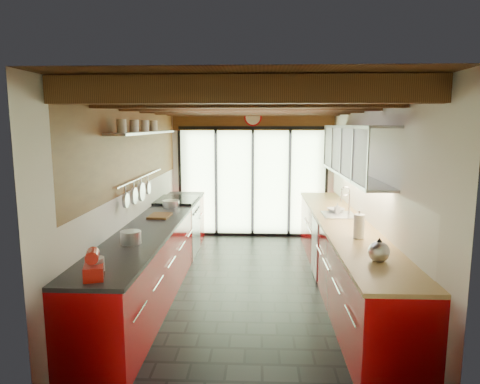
% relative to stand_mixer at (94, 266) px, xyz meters
% --- Properties ---
extents(ground, '(5.50, 5.50, 0.00)m').
position_rel_stand_mixer_xyz_m(ground, '(1.27, 2.24, -1.02)').
color(ground, black).
rests_on(ground, ground).
extents(room_shell, '(5.50, 5.50, 5.50)m').
position_rel_stand_mixer_xyz_m(room_shell, '(1.27, 2.24, 0.63)').
color(room_shell, silver).
rests_on(room_shell, ground).
extents(ceiling_beams, '(3.14, 5.06, 4.90)m').
position_rel_stand_mixer_xyz_m(ceiling_beams, '(1.27, 2.62, 1.44)').
color(ceiling_beams, '#593316').
rests_on(ceiling_beams, ground).
extents(glass_door, '(2.95, 0.10, 2.90)m').
position_rel_stand_mixer_xyz_m(glass_door, '(1.27, 4.94, 0.64)').
color(glass_door, '#C6EAAD').
rests_on(glass_door, ground).
extents(left_counter, '(0.68, 5.00, 0.92)m').
position_rel_stand_mixer_xyz_m(left_counter, '(-0.01, 2.24, -0.56)').
color(left_counter, '#A6070A').
rests_on(left_counter, ground).
extents(range_stove, '(0.66, 0.90, 0.97)m').
position_rel_stand_mixer_xyz_m(range_stove, '(-0.01, 3.69, -0.55)').
color(range_stove, silver).
rests_on(range_stove, ground).
extents(right_counter, '(0.68, 5.00, 0.92)m').
position_rel_stand_mixer_xyz_m(right_counter, '(2.54, 2.24, -0.56)').
color(right_counter, '#A6070A').
rests_on(right_counter, ground).
extents(sink_assembly, '(0.45, 0.52, 0.43)m').
position_rel_stand_mixer_xyz_m(sink_assembly, '(2.56, 2.64, -0.06)').
color(sink_assembly, silver).
rests_on(sink_assembly, right_counter).
extents(upper_cabinets_right, '(0.34, 3.00, 3.00)m').
position_rel_stand_mixer_xyz_m(upper_cabinets_right, '(2.70, 2.54, 0.83)').
color(upper_cabinets_right, silver).
rests_on(upper_cabinets_right, ground).
extents(left_wall_fixtures, '(0.28, 2.60, 0.96)m').
position_rel_stand_mixer_xyz_m(left_wall_fixtures, '(-0.20, 2.39, 0.86)').
color(left_wall_fixtures, silver).
rests_on(left_wall_fixtures, ground).
extents(stand_mixer, '(0.24, 0.31, 0.25)m').
position_rel_stand_mixer_xyz_m(stand_mixer, '(0.00, 0.00, 0.00)').
color(stand_mixer, red).
rests_on(stand_mixer, left_counter).
extents(pot_large, '(0.27, 0.27, 0.14)m').
position_rel_stand_mixer_xyz_m(pot_large, '(0.00, 1.04, -0.03)').
color(pot_large, silver).
rests_on(pot_large, left_counter).
extents(pot_small, '(0.30, 0.30, 0.10)m').
position_rel_stand_mixer_xyz_m(pot_small, '(0.00, 3.18, -0.05)').
color(pot_small, silver).
rests_on(pot_small, left_counter).
extents(cutting_board, '(0.29, 0.40, 0.03)m').
position_rel_stand_mixer_xyz_m(cutting_board, '(0.00, 2.41, -0.08)').
color(cutting_board, brown).
rests_on(cutting_board, left_counter).
extents(kettle, '(0.25, 0.27, 0.24)m').
position_rel_stand_mixer_xyz_m(kettle, '(2.54, 0.55, 0.01)').
color(kettle, silver).
rests_on(kettle, right_counter).
extents(paper_towel, '(0.13, 0.13, 0.33)m').
position_rel_stand_mixer_xyz_m(paper_towel, '(2.54, 1.38, 0.04)').
color(paper_towel, white).
rests_on(paper_towel, right_counter).
extents(soap_bottle, '(0.08, 0.08, 0.16)m').
position_rel_stand_mixer_xyz_m(soap_bottle, '(2.54, 2.74, -0.02)').
color(soap_bottle, silver).
rests_on(soap_bottle, right_counter).
extents(bowl, '(0.30, 0.30, 0.06)m').
position_rel_stand_mixer_xyz_m(bowl, '(2.54, 2.87, -0.07)').
color(bowl, silver).
rests_on(bowl, right_counter).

